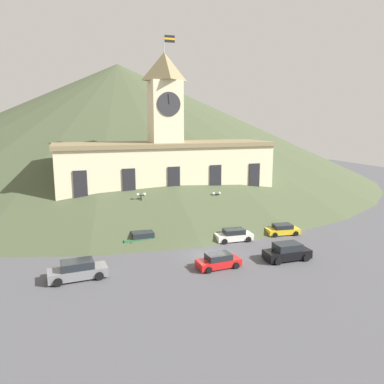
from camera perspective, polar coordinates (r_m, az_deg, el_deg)
ground_plane at (r=41.19m, az=3.05°, el=-9.70°), size 160.00×160.00×0.00m
civic_building at (r=57.42m, az=-4.01°, el=2.99°), size 32.53×9.48×26.55m
banner_fence at (r=51.21m, az=-1.73°, el=-4.07°), size 28.54×0.12×2.52m
hillside_backdrop at (r=104.74m, az=-11.00°, el=10.71°), size 130.18×130.18×29.04m
street_lamp_center at (r=50.21m, az=-7.75°, el=-1.68°), size 1.26×0.36×5.01m
street_lamp_far_right at (r=53.32m, az=3.72°, el=-1.24°), size 1.26×0.36×4.47m
car_white_taxi at (r=46.13m, az=6.39°, el=-6.57°), size 4.59×2.33×1.50m
car_green_wagon at (r=44.90m, az=-7.54°, el=-7.06°), size 4.64×2.21×1.55m
car_gray_pickup at (r=36.87m, az=-17.03°, el=-11.37°), size 5.42×2.64×1.75m
car_black_suv at (r=41.09m, az=14.29°, el=-8.86°), size 4.93×2.42×1.80m
car_yellow_coupe at (r=49.75m, az=13.63°, el=-5.60°), size 4.38×2.51×1.35m
car_red_sedan at (r=37.97m, az=4.06°, el=-10.46°), size 4.52×2.37×1.45m
pedestrian at (r=50.03m, az=0.02°, el=-4.79°), size 0.42×0.43×1.75m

